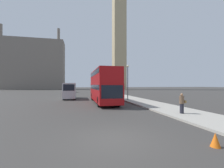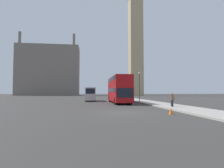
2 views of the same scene
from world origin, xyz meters
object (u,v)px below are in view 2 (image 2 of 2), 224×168
object	(u,v)px
red_double_decker_bus	(119,89)
white_van	(90,94)
street_lamp	(139,82)
pedestrian	(172,100)
parked_sedan	(89,95)
clock_tower	(135,27)

from	to	relation	value
red_double_decker_bus	white_van	xyz separation A→B (m)	(-4.67, 6.71, -0.95)
white_van	street_lamp	bearing A→B (deg)	-30.55
street_lamp	pedestrian	bearing A→B (deg)	-86.53
red_double_decker_bus	street_lamp	distance (m)	4.45
pedestrian	parked_sedan	xyz separation A→B (m)	(-9.81, 38.57, -0.26)
street_lamp	parked_sedan	world-z (taller)	street_lamp
white_van	street_lamp	xyz separation A→B (m)	(8.63, -5.09, 2.19)
clock_tower	red_double_decker_bus	xyz separation A→B (m)	(-18.20, -57.72, -33.10)
red_double_decker_bus	clock_tower	bearing A→B (deg)	72.50
red_double_decker_bus	street_lamp	world-z (taller)	street_lamp
pedestrian	parked_sedan	bearing A→B (deg)	104.27
white_van	pedestrian	distance (m)	18.69
clock_tower	street_lamp	world-z (taller)	clock_tower
white_van	parked_sedan	size ratio (longest dim) A/B	1.22
white_van	pedestrian	bearing A→B (deg)	-60.13
pedestrian	red_double_decker_bus	bearing A→B (deg)	116.03
pedestrian	street_lamp	bearing A→B (deg)	93.47
street_lamp	clock_tower	bearing A→B (deg)	75.76
white_van	clock_tower	bearing A→B (deg)	65.85
clock_tower	street_lamp	xyz separation A→B (m)	(-14.24, -56.10, -31.86)
red_double_decker_bus	white_van	bearing A→B (deg)	124.84
clock_tower	pedestrian	size ratio (longest dim) A/B	44.18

